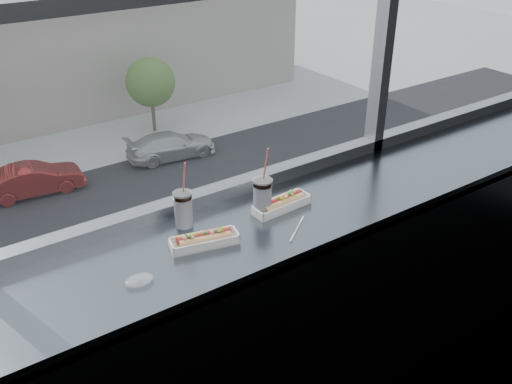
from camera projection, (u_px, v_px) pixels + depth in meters
wall_back_lower at (215, 297)px, 2.81m from camera, size 6.00×0.00×6.00m
counter at (245, 234)px, 2.36m from camera, size 6.00×0.55×0.06m
counter_fascia at (279, 363)px, 2.43m from camera, size 6.00×0.04×1.04m
hotdog_tray_left at (204, 239)px, 2.22m from camera, size 0.28×0.15×0.07m
hotdog_tray_right at (281, 203)px, 2.47m from camera, size 0.28×0.10×0.07m
soda_cup_left at (183, 208)px, 2.32m from camera, size 0.08×0.08×0.29m
soda_cup_right at (262, 195)px, 2.40m from camera, size 0.09×0.09×0.31m
loose_straw at (297, 229)px, 2.33m from camera, size 0.17×0.13×0.01m
wrapper at (139, 280)px, 2.02m from camera, size 0.10×0.07×0.03m
car_near_e at (300, 183)px, 26.17m from camera, size 3.44×6.79×2.17m
car_near_c at (26, 277)px, 20.10m from camera, size 2.96×6.22×2.02m
car_far_b at (33, 175)px, 27.11m from camera, size 3.05×6.20×2.00m
car_near_d at (151, 236)px, 22.51m from camera, size 2.73×5.85×1.90m
car_far_c at (171, 141)px, 30.77m from camera, size 2.94×5.84×1.87m
tree_right at (151, 82)px, 33.10m from camera, size 2.90×2.90×4.53m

